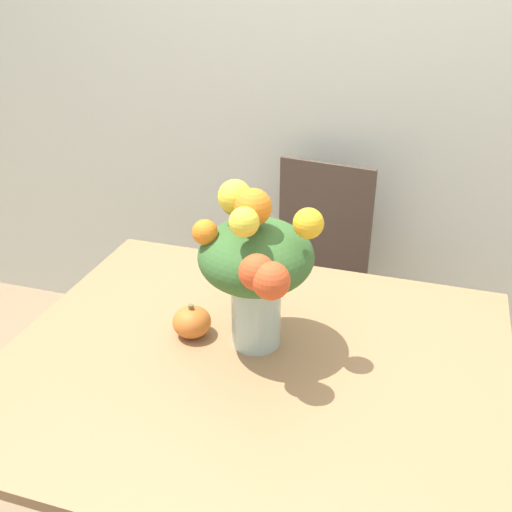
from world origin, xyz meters
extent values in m
cube|color=silver|center=(0.00, 1.23, 1.35)|extent=(8.00, 0.06, 2.70)
cube|color=#9E754C|center=(0.00, 0.00, 0.75)|extent=(1.34, 1.12, 0.03)
cylinder|color=#9E754C|center=(-0.61, 0.50, 0.37)|extent=(0.06, 0.06, 0.74)
cylinder|color=#9E754C|center=(0.61, 0.50, 0.37)|extent=(0.06, 0.06, 0.74)
cylinder|color=#B2CCBC|center=(-0.01, 0.08, 0.87)|extent=(0.14, 0.14, 0.21)
cylinder|color=silver|center=(-0.01, 0.08, 0.81)|extent=(0.12, 0.12, 0.09)
cylinder|color=#38662D|center=(0.01, 0.08, 0.91)|extent=(0.01, 0.01, 0.27)
cylinder|color=#38662D|center=(-0.01, 0.11, 0.91)|extent=(0.01, 0.01, 0.27)
cylinder|color=#38662D|center=(-0.04, 0.10, 0.91)|extent=(0.01, 0.01, 0.27)
cylinder|color=#38662D|center=(-0.04, 0.07, 0.91)|extent=(0.01, 0.01, 0.27)
cylinder|color=#38662D|center=(-0.01, 0.06, 0.91)|extent=(0.01, 0.01, 0.27)
ellipsoid|color=#38662D|center=(-0.01, 0.08, 1.04)|extent=(0.30, 0.30, 0.18)
sphere|color=orange|center=(-0.13, 0.03, 1.11)|extent=(0.07, 0.07, 0.07)
sphere|color=#D64C23|center=(0.07, -0.09, 1.07)|extent=(0.09, 0.09, 0.09)
sphere|color=orange|center=(-0.01, 0.05, 1.19)|extent=(0.09, 0.09, 0.09)
sphere|color=#D64C23|center=(0.03, -0.07, 1.08)|extent=(0.09, 0.09, 0.09)
sphere|color=orange|center=(-0.08, 0.11, 1.17)|extent=(0.07, 0.07, 0.07)
sphere|color=yellow|center=(-0.07, 0.09, 1.19)|extent=(0.09, 0.09, 0.09)
sphere|color=yellow|center=(0.12, 0.06, 1.16)|extent=(0.08, 0.08, 0.08)
sphere|color=yellow|center=(-0.01, -0.02, 1.18)|extent=(0.07, 0.07, 0.07)
ellipsoid|color=orange|center=(-0.20, 0.06, 0.81)|extent=(0.11, 0.11, 0.09)
cylinder|color=brown|center=(-0.20, 0.06, 0.86)|extent=(0.02, 0.02, 0.02)
cube|color=#47382D|center=(-0.04, 0.82, 0.43)|extent=(0.47, 0.47, 0.02)
cylinder|color=#47382D|center=(-0.23, 0.68, 0.21)|extent=(0.04, 0.04, 0.42)
cylinder|color=#47382D|center=(0.11, 0.63, 0.21)|extent=(0.04, 0.04, 0.42)
cylinder|color=#47382D|center=(-0.19, 1.01, 0.21)|extent=(0.04, 0.04, 0.42)
cylinder|color=#47382D|center=(0.15, 0.97, 0.21)|extent=(0.04, 0.04, 0.42)
cube|color=#47382D|center=(-0.01, 1.02, 0.71)|extent=(0.40, 0.07, 0.54)
camera|label=1|loc=(0.39, -1.22, 1.75)|focal=42.00mm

